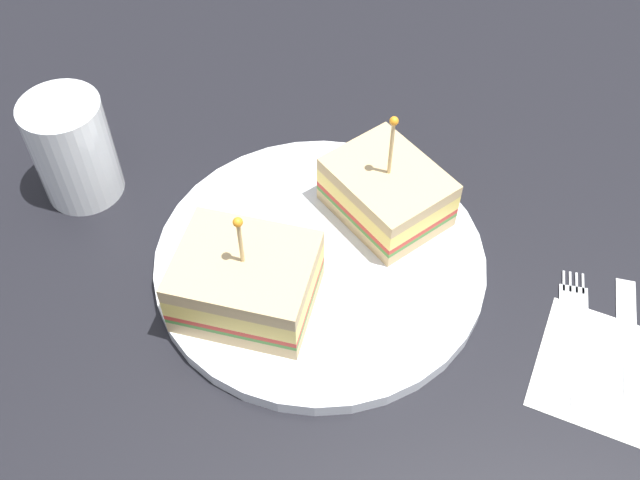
{
  "coord_description": "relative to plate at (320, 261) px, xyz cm",
  "views": [
    {
      "loc": [
        -1.03,
        36.13,
        48.2
      ],
      "look_at": [
        0.0,
        0.0,
        3.29
      ],
      "focal_mm": 41.71,
      "sensor_mm": 36.0,
      "label": 1
    }
  ],
  "objects": [
    {
      "name": "knife",
      "position": [
        -23.31,
        6.08,
        -0.47
      ],
      "size": [
        3.53,
        12.06,
        0.35
      ],
      "color": "silver",
      "rests_on": "ground_plane"
    },
    {
      "name": "sandwich_half_front",
      "position": [
        -5.29,
        -4.91,
        2.97
      ],
      "size": [
        11.49,
        11.81,
        10.37
      ],
      "color": "tan",
      "rests_on": "plate"
    },
    {
      "name": "ground_plane",
      "position": [
        0.0,
        0.0,
        -1.64
      ],
      "size": [
        95.48,
        95.48,
        2.0
      ],
      "primitive_type": "cube",
      "color": "black"
    },
    {
      "name": "fork",
      "position": [
        -19.58,
        4.8,
        -0.47
      ],
      "size": [
        3.21,
        12.14,
        0.35
      ],
      "color": "silver",
      "rests_on": "ground_plane"
    },
    {
      "name": "sandwich_half_back",
      "position": [
        5.32,
        4.56,
        3.24
      ],
      "size": [
        11.39,
        9.99,
        9.7
      ],
      "color": "tan",
      "rests_on": "plate"
    },
    {
      "name": "napkin",
      "position": [
        -20.77,
        9.0,
        -0.57
      ],
      "size": [
        12.11,
        12.67,
        0.15
      ],
      "primitive_type": "cube",
      "rotation": [
        0.0,
        0.0,
        10.61
      ],
      "color": "white",
      "rests_on": "ground_plane"
    },
    {
      "name": "plate",
      "position": [
        0.0,
        0.0,
        0.0
      ],
      "size": [
        26.42,
        26.42,
        1.29
      ],
      "primitive_type": "cylinder",
      "color": "white",
      "rests_on": "ground_plane"
    },
    {
      "name": "drink_glass",
      "position": [
        20.85,
        -7.96,
        3.75
      ],
      "size": [
        6.66,
        6.66,
        9.48
      ],
      "color": "beige",
      "rests_on": "ground_plane"
    }
  ]
}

